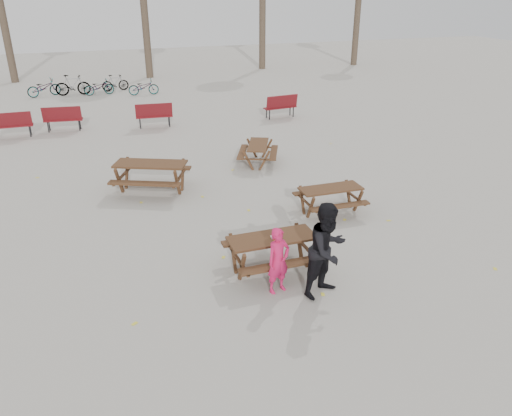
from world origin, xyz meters
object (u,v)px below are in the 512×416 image
object	(u,v)px
adult	(327,250)
picnic_table_north	(151,177)
main_picnic_table	(272,245)
child	(278,261)
picnic_table_east	(330,200)
picnic_table_far	(258,154)
food_tray	(275,237)
soda_bottle	(275,239)

from	to	relation	value
adult	picnic_table_north	distance (m)	6.79
main_picnic_table	child	bearing A→B (deg)	-101.95
picnic_table_east	picnic_table_north	xyz separation A→B (m)	(-4.18, 3.00, 0.08)
main_picnic_table	picnic_table_far	size ratio (longest dim) A/B	1.15
food_tray	picnic_table_east	bearing A→B (deg)	42.91
soda_bottle	child	world-z (taller)	child
adult	picnic_table_east	distance (m)	3.83
main_picnic_table	child	distance (m)	0.79
main_picnic_table	child	world-z (taller)	child
child	adult	xyz separation A→B (m)	(0.84, -0.36, 0.27)
main_picnic_table	soda_bottle	world-z (taller)	soda_bottle
soda_bottle	picnic_table_far	bearing A→B (deg)	73.36
main_picnic_table	child	size ratio (longest dim) A/B	1.33
adult	main_picnic_table	bearing A→B (deg)	97.90
picnic_table_north	picnic_table_east	bearing A→B (deg)	-11.33
soda_bottle	picnic_table_far	size ratio (longest dim) A/B	0.11
adult	picnic_table_far	bearing A→B (deg)	57.16
soda_bottle	adult	size ratio (longest dim) A/B	0.09
main_picnic_table	picnic_table_north	size ratio (longest dim) A/B	0.90
main_picnic_table	food_tray	world-z (taller)	food_tray
main_picnic_table	food_tray	size ratio (longest dim) A/B	10.00
adult	picnic_table_east	xyz separation A→B (m)	(1.79, 3.33, -0.60)
main_picnic_table	adult	size ratio (longest dim) A/B	0.95
main_picnic_table	food_tray	bearing A→B (deg)	-38.29
soda_bottle	adult	xyz separation A→B (m)	(0.70, -0.92, 0.10)
food_tray	picnic_table_north	world-z (taller)	picnic_table_north
food_tray	picnic_table_east	distance (m)	3.32
main_picnic_table	picnic_table_north	bearing A→B (deg)	108.27
adult	picnic_table_north	xyz separation A→B (m)	(-2.40, 6.33, -0.51)
picnic_table_east	picnic_table_far	bearing A→B (deg)	97.18
soda_bottle	picnic_table_north	bearing A→B (deg)	107.42
soda_bottle	adult	distance (m)	1.16
child	soda_bottle	bearing A→B (deg)	60.14
food_tray	adult	bearing A→B (deg)	-60.09
adult	soda_bottle	bearing A→B (deg)	104.08
food_tray	adult	xyz separation A→B (m)	(0.63, -1.09, 0.15)
picnic_table_north	adult	bearing A→B (deg)	-44.93
main_picnic_table	adult	bearing A→B (deg)	-58.95
child	picnic_table_north	bearing A→B (deg)	89.07
child	adult	bearing A→B (deg)	-38.60
soda_bottle	picnic_table_far	distance (m)	7.02
picnic_table_far	main_picnic_table	bearing A→B (deg)	-173.02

